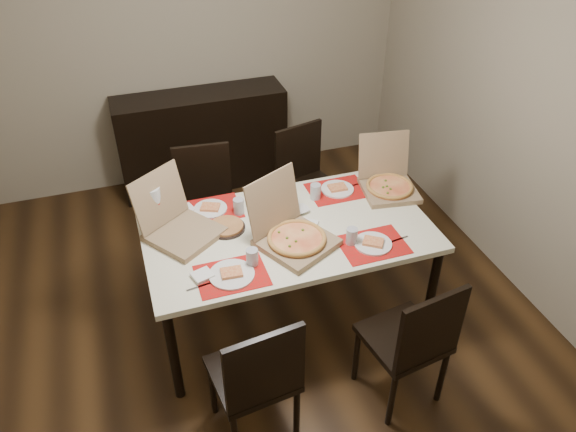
{
  "coord_description": "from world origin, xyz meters",
  "views": [
    {
      "loc": [
        -0.7,
        -2.78,
        2.89
      ],
      "look_at": [
        0.19,
        -0.11,
        0.85
      ],
      "focal_mm": 35.0,
      "sensor_mm": 36.0,
      "label": 1
    }
  ],
  "objects_px": {
    "pizza_box_center": "(293,235)",
    "dip_bowl": "(301,210)",
    "sideboard": "(203,140)",
    "dining_table": "(288,237)",
    "chair_far_left": "(206,202)",
    "chair_near_right": "(413,340)",
    "chair_near_left": "(257,377)",
    "soda_bottle": "(154,207)",
    "chair_far_right": "(306,179)"
  },
  "relations": [
    {
      "from": "sideboard",
      "to": "chair_near_left",
      "type": "bearing_deg",
      "value": -95.48
    },
    {
      "from": "chair_near_right",
      "to": "chair_far_left",
      "type": "height_order",
      "value": "same"
    },
    {
      "from": "chair_near_right",
      "to": "dip_bowl",
      "type": "distance_m",
      "value": 1.11
    },
    {
      "from": "sideboard",
      "to": "chair_near_left",
      "type": "height_order",
      "value": "chair_near_left"
    },
    {
      "from": "chair_near_left",
      "to": "dip_bowl",
      "type": "xyz_separation_m",
      "value": [
        0.59,
        1.0,
        0.25
      ]
    },
    {
      "from": "sideboard",
      "to": "dip_bowl",
      "type": "bearing_deg",
      "value": -79.27
    },
    {
      "from": "chair_near_left",
      "to": "dip_bowl",
      "type": "relative_size",
      "value": 8.46
    },
    {
      "from": "pizza_box_center",
      "to": "soda_bottle",
      "type": "height_order",
      "value": "pizza_box_center"
    },
    {
      "from": "chair_far_left",
      "to": "pizza_box_center",
      "type": "bearing_deg",
      "value": -69.21
    },
    {
      "from": "chair_near_left",
      "to": "chair_near_right",
      "type": "relative_size",
      "value": 1.0
    },
    {
      "from": "chair_far_left",
      "to": "dip_bowl",
      "type": "xyz_separation_m",
      "value": [
        0.52,
        -0.66,
        0.25
      ]
    },
    {
      "from": "chair_near_right",
      "to": "dip_bowl",
      "type": "bearing_deg",
      "value": 105.96
    },
    {
      "from": "sideboard",
      "to": "soda_bottle",
      "type": "bearing_deg",
      "value": -110.4
    },
    {
      "from": "chair_far_right",
      "to": "pizza_box_center",
      "type": "distance_m",
      "value": 1.16
    },
    {
      "from": "dining_table",
      "to": "chair_near_left",
      "type": "distance_m",
      "value": 0.98
    },
    {
      "from": "dining_table",
      "to": "chair_near_left",
      "type": "bearing_deg",
      "value": -118.03
    },
    {
      "from": "pizza_box_center",
      "to": "chair_far_right",
      "type": "bearing_deg",
      "value": 65.67
    },
    {
      "from": "chair_near_right",
      "to": "soda_bottle",
      "type": "bearing_deg",
      "value": 135.51
    },
    {
      "from": "sideboard",
      "to": "dining_table",
      "type": "distance_m",
      "value": 1.91
    },
    {
      "from": "chair_near_right",
      "to": "dining_table",
      "type": "bearing_deg",
      "value": 116.1
    },
    {
      "from": "sideboard",
      "to": "chair_far_left",
      "type": "bearing_deg",
      "value": -99.83
    },
    {
      "from": "sideboard",
      "to": "dip_bowl",
      "type": "distance_m",
      "value": 1.8
    },
    {
      "from": "chair_near_left",
      "to": "pizza_box_center",
      "type": "xyz_separation_m",
      "value": [
        0.44,
        0.71,
        0.3
      ]
    },
    {
      "from": "chair_far_left",
      "to": "dining_table",
      "type": "bearing_deg",
      "value": -64.92
    },
    {
      "from": "chair_far_right",
      "to": "soda_bottle",
      "type": "distance_m",
      "value": 1.4
    },
    {
      "from": "sideboard",
      "to": "soda_bottle",
      "type": "height_order",
      "value": "soda_bottle"
    },
    {
      "from": "chair_near_right",
      "to": "chair_near_left",
      "type": "bearing_deg",
      "value": 177.94
    },
    {
      "from": "dining_table",
      "to": "soda_bottle",
      "type": "xyz_separation_m",
      "value": [
        -0.78,
        0.31,
        0.21
      ]
    },
    {
      "from": "chair_near_right",
      "to": "chair_far_left",
      "type": "bearing_deg",
      "value": 115.61
    },
    {
      "from": "chair_far_right",
      "to": "chair_near_right",
      "type": "bearing_deg",
      "value": -90.35
    },
    {
      "from": "dip_bowl",
      "to": "soda_bottle",
      "type": "bearing_deg",
      "value": 170.38
    },
    {
      "from": "chair_near_right",
      "to": "soda_bottle",
      "type": "xyz_separation_m",
      "value": [
        -1.21,
        1.19,
        0.38
      ]
    },
    {
      "from": "dip_bowl",
      "to": "chair_far_right",
      "type": "bearing_deg",
      "value": 67.13
    },
    {
      "from": "chair_far_left",
      "to": "pizza_box_center",
      "type": "xyz_separation_m",
      "value": [
        0.36,
        -0.95,
        0.3
      ]
    },
    {
      "from": "soda_bottle",
      "to": "sideboard",
      "type": "bearing_deg",
      "value": 69.6
    },
    {
      "from": "sideboard",
      "to": "chair_near_right",
      "type": "height_order",
      "value": "chair_near_right"
    },
    {
      "from": "dining_table",
      "to": "chair_far_left",
      "type": "xyz_separation_m",
      "value": [
        -0.38,
        0.81,
        -0.17
      ]
    },
    {
      "from": "chair_far_left",
      "to": "pizza_box_center",
      "type": "height_order",
      "value": "pizza_box_center"
    },
    {
      "from": "dining_table",
      "to": "pizza_box_center",
      "type": "relative_size",
      "value": 3.13
    },
    {
      "from": "chair_far_right",
      "to": "dip_bowl",
      "type": "relative_size",
      "value": 8.46
    },
    {
      "from": "pizza_box_center",
      "to": "dip_bowl",
      "type": "xyz_separation_m",
      "value": [
        0.15,
        0.29,
        -0.05
      ]
    },
    {
      "from": "chair_far_left",
      "to": "pizza_box_center",
      "type": "relative_size",
      "value": 1.61
    },
    {
      "from": "chair_near_right",
      "to": "soda_bottle",
      "type": "height_order",
      "value": "soda_bottle"
    },
    {
      "from": "chair_near_left",
      "to": "dip_bowl",
      "type": "bearing_deg",
      "value": 59.49
    },
    {
      "from": "chair_near_right",
      "to": "dip_bowl",
      "type": "height_order",
      "value": "chair_near_right"
    },
    {
      "from": "sideboard",
      "to": "chair_near_right",
      "type": "xyz_separation_m",
      "value": [
        0.63,
        -2.77,
        0.06
      ]
    },
    {
      "from": "dip_bowl",
      "to": "soda_bottle",
      "type": "height_order",
      "value": "soda_bottle"
    },
    {
      "from": "dining_table",
      "to": "soda_bottle",
      "type": "relative_size",
      "value": 5.4
    },
    {
      "from": "pizza_box_center",
      "to": "soda_bottle",
      "type": "relative_size",
      "value": 1.73
    },
    {
      "from": "chair_far_left",
      "to": "dip_bowl",
      "type": "distance_m",
      "value": 0.87
    }
  ]
}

